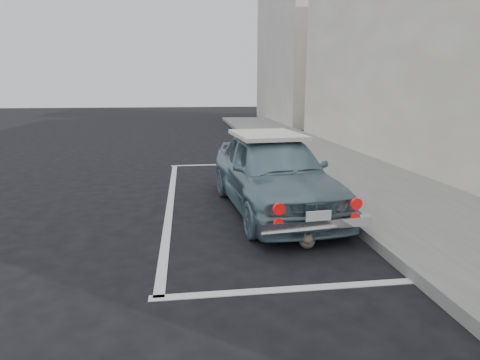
# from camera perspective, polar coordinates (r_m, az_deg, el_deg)

# --- Properties ---
(ground) EXTENTS (80.00, 80.00, 0.00)m
(ground) POSITION_cam_1_polar(r_m,az_deg,el_deg) (4.72, 0.12, -12.80)
(ground) COLOR black
(ground) RESTS_ON ground
(sidewalk) EXTENTS (2.80, 40.00, 0.15)m
(sidewalk) POSITION_cam_1_polar(r_m,az_deg,el_deg) (7.54, 22.78, -3.27)
(sidewalk) COLOR slate
(sidewalk) RESTS_ON ground
(building_far) EXTENTS (3.50, 10.00, 8.00)m
(building_far) POSITION_cam_1_polar(r_m,az_deg,el_deg) (25.26, 8.65, 17.30)
(building_far) COLOR beige
(building_far) RESTS_ON ground
(pline_rear) EXTENTS (3.00, 0.12, 0.01)m
(pline_rear) POSITION_cam_1_polar(r_m,az_deg,el_deg) (4.38, 7.78, -15.09)
(pline_rear) COLOR silver
(pline_rear) RESTS_ON ground
(pline_front) EXTENTS (3.00, 0.12, 0.01)m
(pline_front) POSITION_cam_1_polar(r_m,az_deg,el_deg) (10.96, -1.91, 2.22)
(pline_front) COLOR silver
(pline_front) RESTS_ON ground
(pline_side) EXTENTS (0.12, 7.00, 0.01)m
(pline_side) POSITION_cam_1_polar(r_m,az_deg,el_deg) (7.51, -9.86, -3.05)
(pline_side) COLOR silver
(pline_side) RESTS_ON ground
(retro_coupe) EXTENTS (1.89, 4.00, 1.32)m
(retro_coupe) POSITION_cam_1_polar(r_m,az_deg,el_deg) (6.80, 4.70, 1.19)
(retro_coupe) COLOR slate
(retro_coupe) RESTS_ON ground
(cat) EXTENTS (0.29, 0.47, 0.26)m
(cat) POSITION_cam_1_polar(r_m,az_deg,el_deg) (5.37, 9.54, -8.33)
(cat) COLOR #695F50
(cat) RESTS_ON ground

